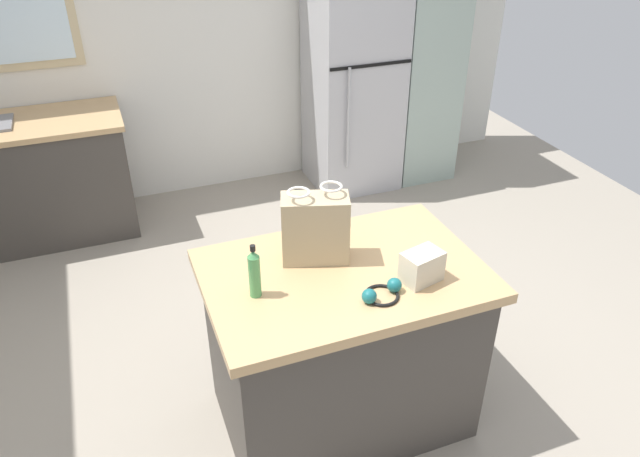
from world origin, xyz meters
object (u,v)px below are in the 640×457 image
(ear_defenders, at_px, (382,292))
(bottle, at_px, (254,273))
(small_box, at_px, (422,267))
(shopping_bag, at_px, (315,228))
(refrigerator, at_px, (353,81))
(kitchen_island, at_px, (342,347))
(tall_cabinet, at_px, (423,48))

(ear_defenders, bearing_deg, bottle, 157.80)
(small_box, distance_m, bottle, 0.72)
(shopping_bag, bearing_deg, ear_defenders, -66.84)
(ear_defenders, bearing_deg, small_box, 12.48)
(refrigerator, height_order, bottle, refrigerator)
(small_box, bearing_deg, kitchen_island, 147.20)
(tall_cabinet, distance_m, shopping_bag, 2.98)
(shopping_bag, bearing_deg, refrigerator, 62.53)
(refrigerator, relative_size, shopping_bag, 5.06)
(tall_cabinet, height_order, bottle, tall_cabinet)
(small_box, bearing_deg, ear_defenders, -167.52)
(kitchen_island, bearing_deg, shopping_bag, 121.10)
(tall_cabinet, bearing_deg, kitchen_island, -125.46)
(refrigerator, height_order, small_box, refrigerator)
(bottle, height_order, ear_defenders, bottle)
(shopping_bag, bearing_deg, kitchen_island, -58.90)
(tall_cabinet, xyz_separation_m, ear_defenders, (-1.69, -2.71, -0.19))
(bottle, bearing_deg, tall_cabinet, 48.98)
(bottle, bearing_deg, ear_defenders, -22.20)
(small_box, xyz_separation_m, bottle, (-0.70, 0.15, 0.04))
(refrigerator, xyz_separation_m, bottle, (-1.55, -2.51, 0.11))
(refrigerator, bearing_deg, bottle, -121.69)
(small_box, height_order, bottle, bottle)
(tall_cabinet, height_order, small_box, tall_cabinet)
(tall_cabinet, relative_size, ear_defenders, 11.55)
(bottle, bearing_deg, shopping_bag, 27.09)
(tall_cabinet, distance_m, ear_defenders, 3.20)
(refrigerator, relative_size, tall_cabinet, 0.81)
(tall_cabinet, height_order, ear_defenders, tall_cabinet)
(kitchen_island, bearing_deg, small_box, -32.80)
(ear_defenders, bearing_deg, refrigerator, 68.69)
(tall_cabinet, height_order, shopping_bag, tall_cabinet)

